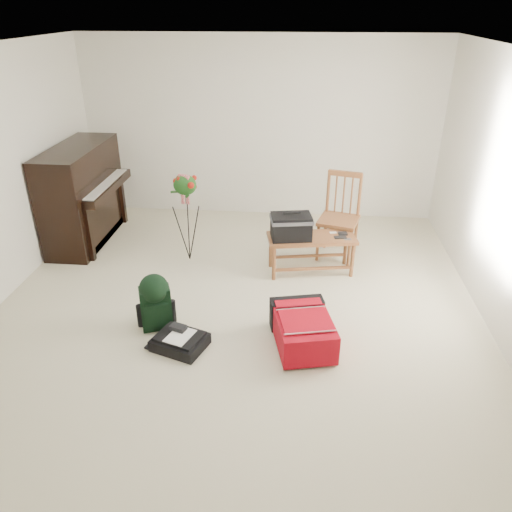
# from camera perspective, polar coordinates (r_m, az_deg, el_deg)

# --- Properties ---
(floor) EXTENTS (5.00, 5.50, 0.01)m
(floor) POSITION_cam_1_polar(r_m,az_deg,el_deg) (5.16, -2.33, -6.47)
(floor) COLOR beige
(floor) RESTS_ON ground
(ceiling) EXTENTS (5.00, 5.50, 0.01)m
(ceiling) POSITION_cam_1_polar(r_m,az_deg,el_deg) (4.32, -2.99, 22.38)
(ceiling) COLOR white
(ceiling) RESTS_ON wall_back
(wall_back) EXTENTS (5.00, 0.04, 2.50)m
(wall_back) POSITION_cam_1_polar(r_m,az_deg,el_deg) (7.21, 0.42, 14.27)
(wall_back) COLOR white
(wall_back) RESTS_ON floor
(piano) EXTENTS (0.71, 1.50, 1.25)m
(piano) POSITION_cam_1_polar(r_m,az_deg,el_deg) (6.87, -19.10, 6.45)
(piano) COLOR black
(piano) RESTS_ON floor
(bench) EXTENTS (1.06, 0.57, 0.77)m
(bench) POSITION_cam_1_polar(r_m,az_deg,el_deg) (5.69, 4.73, 3.10)
(bench) COLOR brown
(bench) RESTS_ON floor
(dining_chair) EXTENTS (0.56, 0.56, 1.05)m
(dining_chair) POSITION_cam_1_polar(r_m,az_deg,el_deg) (6.16, 9.41, 4.38)
(dining_chair) COLOR brown
(dining_chair) RESTS_ON floor
(red_suitcase) EXTENTS (0.64, 0.83, 0.31)m
(red_suitcase) POSITION_cam_1_polar(r_m,az_deg,el_deg) (4.69, 5.39, -7.99)
(red_suitcase) COLOR #B6071C
(red_suitcase) RESTS_ON floor
(black_duffel) EXTENTS (0.55, 0.50, 0.19)m
(black_duffel) POSITION_cam_1_polar(r_m,az_deg,el_deg) (4.70, -8.70, -9.56)
(black_duffel) COLOR black
(black_duffel) RESTS_ON floor
(green_backpack) EXTENTS (0.33, 0.31, 0.57)m
(green_backpack) POSITION_cam_1_polar(r_m,az_deg,el_deg) (4.87, -11.48, -4.88)
(green_backpack) COLOR black
(green_backpack) RESTS_ON floor
(flower_stand) EXTENTS (0.45, 0.45, 1.12)m
(flower_stand) POSITION_cam_1_polar(r_m,az_deg,el_deg) (6.02, -7.87, 4.30)
(flower_stand) COLOR black
(flower_stand) RESTS_ON floor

